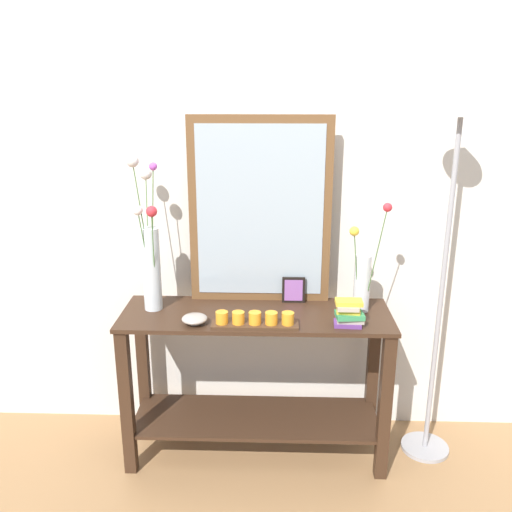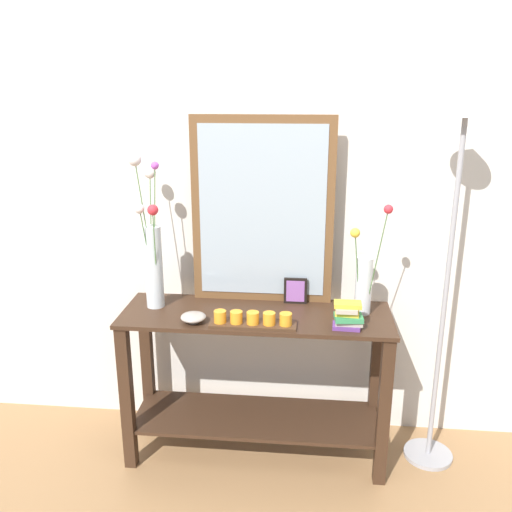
{
  "view_description": "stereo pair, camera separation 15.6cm",
  "coord_description": "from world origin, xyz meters",
  "px_view_note": "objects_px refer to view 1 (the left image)",
  "views": [
    {
      "loc": [
        0.08,
        -2.38,
        1.8
      ],
      "look_at": [
        0.0,
        0.0,
        1.05
      ],
      "focal_mm": 38.24,
      "sensor_mm": 36.0,
      "label": 1
    },
    {
      "loc": [
        0.24,
        -2.37,
        1.8
      ],
      "look_at": [
        0.0,
        0.0,
        1.05
      ],
      "focal_mm": 38.24,
      "sensor_mm": 36.0,
      "label": 2
    }
  ],
  "objects_px": {
    "candle_tray": "(255,320)",
    "mirror_leaning": "(260,212)",
    "console_table": "(256,370)",
    "decorative_bowl": "(195,319)",
    "picture_frame_small": "(294,290)",
    "floor_lamp": "(449,224)",
    "tall_vase_left": "(150,254)",
    "vase_right": "(362,278)",
    "book_stack": "(349,313)"
  },
  "relations": [
    {
      "from": "decorative_bowl",
      "to": "vase_right",
      "type": "bearing_deg",
      "value": 13.15
    },
    {
      "from": "tall_vase_left",
      "to": "vase_right",
      "type": "distance_m",
      "value": 1.01
    },
    {
      "from": "mirror_leaning",
      "to": "picture_frame_small",
      "type": "xyz_separation_m",
      "value": [
        0.17,
        -0.03,
        -0.39
      ]
    },
    {
      "from": "candle_tray",
      "to": "decorative_bowl",
      "type": "xyz_separation_m",
      "value": [
        -0.27,
        0.01,
        -0.0
      ]
    },
    {
      "from": "floor_lamp",
      "to": "picture_frame_small",
      "type": "bearing_deg",
      "value": 171.71
    },
    {
      "from": "picture_frame_small",
      "to": "floor_lamp",
      "type": "distance_m",
      "value": 0.79
    },
    {
      "from": "tall_vase_left",
      "to": "candle_tray",
      "type": "distance_m",
      "value": 0.59
    },
    {
      "from": "console_table",
      "to": "mirror_leaning",
      "type": "xyz_separation_m",
      "value": [
        0.01,
        0.18,
        0.76
      ]
    },
    {
      "from": "vase_right",
      "to": "picture_frame_small",
      "type": "height_order",
      "value": "vase_right"
    },
    {
      "from": "vase_right",
      "to": "tall_vase_left",
      "type": "bearing_deg",
      "value": -179.64
    },
    {
      "from": "picture_frame_small",
      "to": "decorative_bowl",
      "type": "bearing_deg",
      "value": -148.7
    },
    {
      "from": "console_table",
      "to": "decorative_bowl",
      "type": "relative_size",
      "value": 11.01
    },
    {
      "from": "tall_vase_left",
      "to": "vase_right",
      "type": "bearing_deg",
      "value": 0.36
    },
    {
      "from": "floor_lamp",
      "to": "candle_tray",
      "type": "bearing_deg",
      "value": -168.01
    },
    {
      "from": "book_stack",
      "to": "tall_vase_left",
      "type": "bearing_deg",
      "value": 170.11
    },
    {
      "from": "vase_right",
      "to": "mirror_leaning",
      "type": "bearing_deg",
      "value": 165.1
    },
    {
      "from": "mirror_leaning",
      "to": "vase_right",
      "type": "height_order",
      "value": "mirror_leaning"
    },
    {
      "from": "mirror_leaning",
      "to": "book_stack",
      "type": "distance_m",
      "value": 0.64
    },
    {
      "from": "vase_right",
      "to": "floor_lamp",
      "type": "xyz_separation_m",
      "value": [
        0.37,
        -0.01,
        0.27
      ]
    },
    {
      "from": "decorative_bowl",
      "to": "book_stack",
      "type": "bearing_deg",
      "value": 1.15
    },
    {
      "from": "candle_tray",
      "to": "floor_lamp",
      "type": "height_order",
      "value": "floor_lamp"
    },
    {
      "from": "picture_frame_small",
      "to": "vase_right",
      "type": "bearing_deg",
      "value": -16.62
    },
    {
      "from": "candle_tray",
      "to": "book_stack",
      "type": "xyz_separation_m",
      "value": [
        0.42,
        0.02,
        0.03
      ]
    },
    {
      "from": "candle_tray",
      "to": "decorative_bowl",
      "type": "relative_size",
      "value": 3.37
    },
    {
      "from": "console_table",
      "to": "candle_tray",
      "type": "relative_size",
      "value": 3.27
    },
    {
      "from": "tall_vase_left",
      "to": "mirror_leaning",
      "type": "bearing_deg",
      "value": 14.82
    },
    {
      "from": "candle_tray",
      "to": "floor_lamp",
      "type": "bearing_deg",
      "value": 11.99
    },
    {
      "from": "vase_right",
      "to": "book_stack",
      "type": "xyz_separation_m",
      "value": [
        -0.08,
        -0.17,
        -0.11
      ]
    },
    {
      "from": "candle_tray",
      "to": "picture_frame_small",
      "type": "height_order",
      "value": "picture_frame_small"
    },
    {
      "from": "book_stack",
      "to": "vase_right",
      "type": "bearing_deg",
      "value": 64.39
    },
    {
      "from": "tall_vase_left",
      "to": "vase_right",
      "type": "relative_size",
      "value": 1.37
    },
    {
      "from": "vase_right",
      "to": "picture_frame_small",
      "type": "distance_m",
      "value": 0.35
    },
    {
      "from": "tall_vase_left",
      "to": "vase_right",
      "type": "height_order",
      "value": "tall_vase_left"
    },
    {
      "from": "console_table",
      "to": "picture_frame_small",
      "type": "distance_m",
      "value": 0.43
    },
    {
      "from": "picture_frame_small",
      "to": "console_table",
      "type": "bearing_deg",
      "value": -141.73
    },
    {
      "from": "picture_frame_small",
      "to": "floor_lamp",
      "type": "relative_size",
      "value": 0.07
    },
    {
      "from": "decorative_bowl",
      "to": "mirror_leaning",
      "type": "bearing_deg",
      "value": 47.33
    },
    {
      "from": "book_stack",
      "to": "mirror_leaning",
      "type": "bearing_deg",
      "value": 143.96
    },
    {
      "from": "console_table",
      "to": "vase_right",
      "type": "xyz_separation_m",
      "value": [
        0.5,
        0.05,
        0.47
      ]
    },
    {
      "from": "vase_right",
      "to": "book_stack",
      "type": "relative_size",
      "value": 4.02
    },
    {
      "from": "candle_tray",
      "to": "mirror_leaning",
      "type": "bearing_deg",
      "value": 87.61
    },
    {
      "from": "decorative_bowl",
      "to": "console_table",
      "type": "bearing_deg",
      "value": 26.01
    },
    {
      "from": "tall_vase_left",
      "to": "floor_lamp",
      "type": "distance_m",
      "value": 1.38
    },
    {
      "from": "picture_frame_small",
      "to": "decorative_bowl",
      "type": "distance_m",
      "value": 0.53
    },
    {
      "from": "decorative_bowl",
      "to": "floor_lamp",
      "type": "height_order",
      "value": "floor_lamp"
    },
    {
      "from": "console_table",
      "to": "candle_tray",
      "type": "distance_m",
      "value": 0.36
    },
    {
      "from": "mirror_leaning",
      "to": "book_stack",
      "type": "height_order",
      "value": "mirror_leaning"
    },
    {
      "from": "floor_lamp",
      "to": "vase_right",
      "type": "bearing_deg",
      "value": 179.13
    },
    {
      "from": "tall_vase_left",
      "to": "book_stack",
      "type": "height_order",
      "value": "tall_vase_left"
    },
    {
      "from": "mirror_leaning",
      "to": "tall_vase_left",
      "type": "xyz_separation_m",
      "value": [
        -0.51,
        -0.14,
        -0.18
      ]
    }
  ]
}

